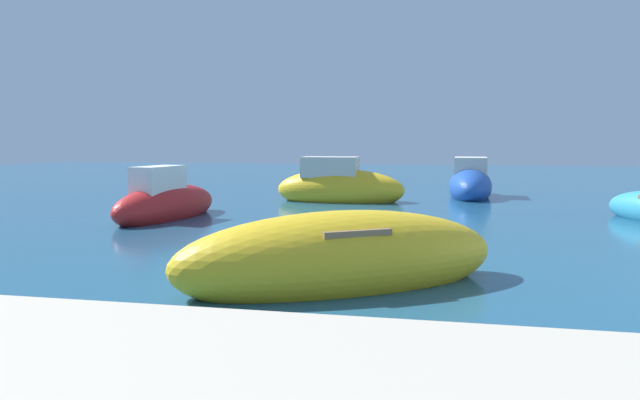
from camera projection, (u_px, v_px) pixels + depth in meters
The scene contains 4 objects.
moored_boat_0 at pixel (339, 187), 18.64m from camera, with size 4.14×1.51×1.74m.
moored_boat_2 at pixel (341, 259), 7.85m from camera, with size 4.74×3.68×1.33m.
moored_boat_5 at pixel (470, 184), 20.11m from camera, with size 1.66×3.92×1.67m.
moored_boat_6 at pixel (166, 203), 14.63m from camera, with size 1.83×4.07×1.59m.
Camera 1 is at (-6.68, -6.72, 1.98)m, focal length 32.41 mm.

